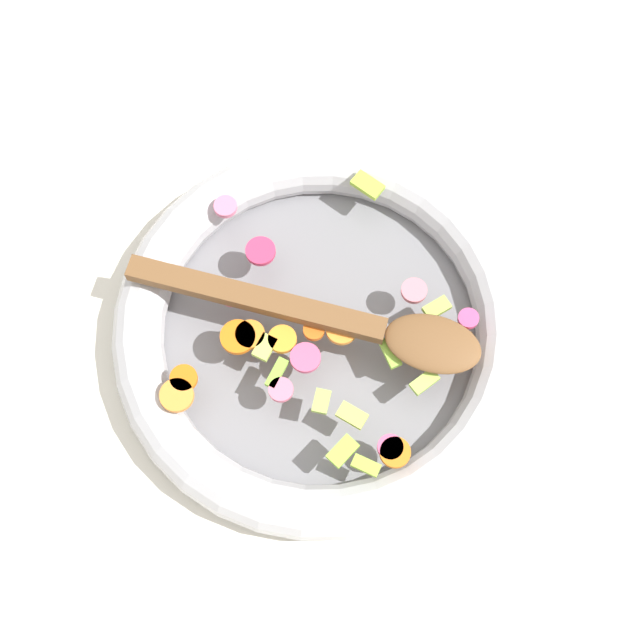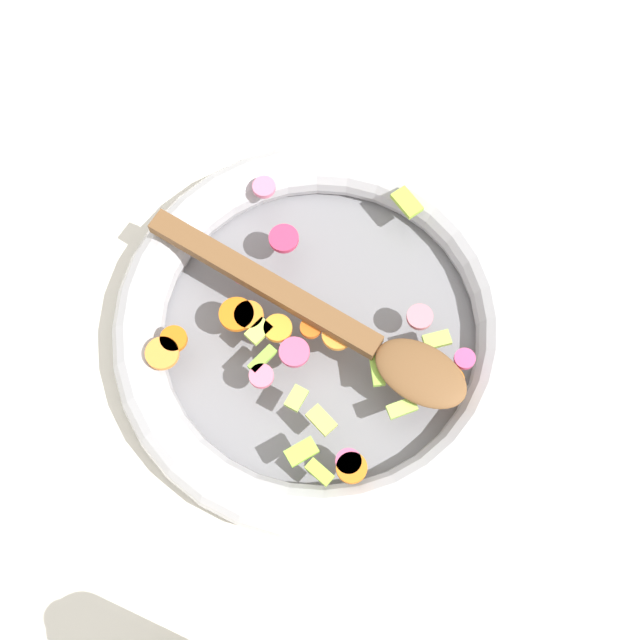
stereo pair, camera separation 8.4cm
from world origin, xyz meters
name	(u,v)px [view 1 (the left image)]	position (x,y,z in m)	size (l,w,h in m)	color
ground_plane	(320,337)	(0.00, 0.00, 0.00)	(4.00, 4.00, 0.00)	silver
skillet	(320,330)	(0.00, 0.00, 0.02)	(0.40, 0.40, 0.05)	slate
chopped_vegetables	(322,345)	(-0.02, -0.01, 0.05)	(0.30, 0.30, 0.01)	orange
wooden_spoon	(340,320)	(0.00, -0.02, 0.06)	(0.11, 0.34, 0.01)	brown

